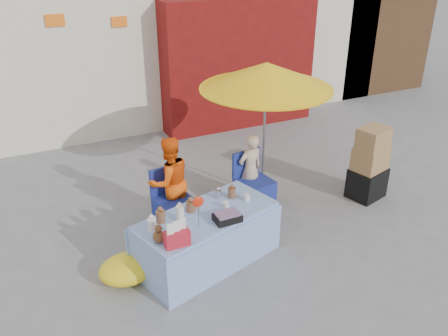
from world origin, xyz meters
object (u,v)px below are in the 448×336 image
box_stack (369,166)px  chair_right (254,192)px  vendor_orange (170,182)px  chair_left (174,211)px  umbrella (266,76)px  vendor_beige (250,170)px  market_table (206,237)px

box_stack → chair_right: bearing=164.6°
vendor_orange → box_stack: bearing=159.8°
chair_left → umbrella: (1.55, 0.28, 1.64)m
vendor_beige → box_stack: bearing=151.9°
chair_right → vendor_orange: bearing=165.2°
vendor_beige → umbrella: umbrella is taller
market_table → umbrella: bearing=22.6°
vendor_beige → vendor_orange: bearing=-8.6°
umbrella → vendor_beige: bearing=-153.4°
market_table → chair_right: size_ratio=2.27×
box_stack → market_table: bearing=-171.6°
vendor_beige → chair_right: bearing=80.4°
market_table → box_stack: size_ratio=1.68×
vendor_beige → market_table: bearing=33.2°
box_stack → vendor_beige: bearing=160.5°
vendor_beige → umbrella: bearing=-162.0°
chair_right → market_table: bearing=-150.7°
chair_right → vendor_beige: vendor_beige is taller
market_table → vendor_beige: 1.56m
market_table → vendor_orange: vendor_orange is taller
market_table → umbrella: size_ratio=0.92×
chair_left → chair_right: same height
chair_left → box_stack: size_ratio=0.74×
chair_right → vendor_beige: (0.00, 0.13, 0.30)m
chair_right → vendor_beige: 0.33m
market_table → vendor_orange: (-0.10, 1.03, 0.30)m
chair_left → vendor_orange: vendor_orange is taller
chair_left → vendor_orange: 0.41m
vendor_orange → box_stack: size_ratio=1.12×
vendor_beige → umbrella: size_ratio=0.53×
chair_left → vendor_beige: (1.25, 0.13, 0.30)m
chair_right → umbrella: (0.30, 0.28, 1.64)m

